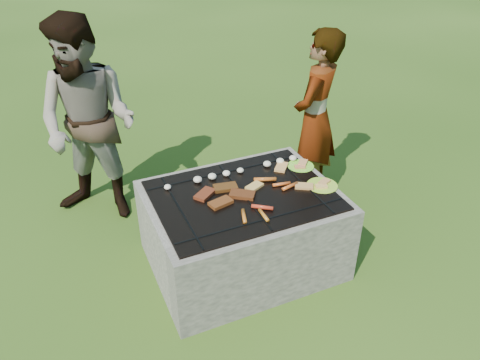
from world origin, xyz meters
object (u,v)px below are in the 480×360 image
object	(u,v)px
plate_near	(322,186)
cook	(315,119)
plate_far	(301,166)
bystander	(89,124)
fire_pit	(243,232)

from	to	relation	value
plate_near	cook	xyz separation A→B (m)	(0.38, 0.73, 0.14)
plate_far	plate_near	size ratio (longest dim) A/B	0.98
cook	bystander	bearing A→B (deg)	-52.43
plate_near	cook	bearing A→B (deg)	62.49
fire_pit	cook	world-z (taller)	cook
plate_far	bystander	bearing A→B (deg)	147.08
fire_pit	bystander	world-z (taller)	bystander
cook	bystander	xyz separation A→B (m)	(-1.77, 0.48, 0.08)
plate_far	bystander	distance (m)	1.68
plate_near	plate_far	bearing A→B (deg)	89.69
fire_pit	bystander	xyz separation A→B (m)	(-0.83, 1.08, 0.56)
bystander	fire_pit	bearing A→B (deg)	-14.35
fire_pit	bystander	size ratio (longest dim) A/B	0.78
fire_pit	plate_far	xyz separation A→B (m)	(0.56, 0.18, 0.33)
fire_pit	cook	distance (m)	1.21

